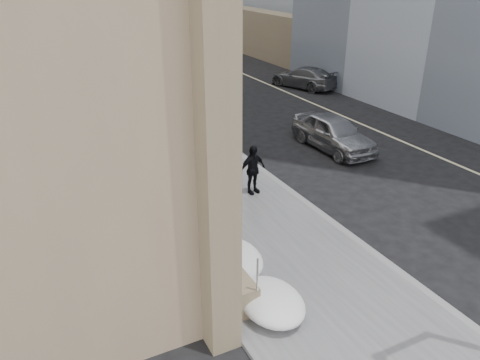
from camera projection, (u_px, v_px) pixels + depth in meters
name	position (u px, v px, depth m)	size (l,w,h in m)	color
ground	(278.00, 259.00, 13.69)	(140.00, 140.00, 0.00)	black
sidewalk	(169.00, 148.00, 21.78)	(5.00, 80.00, 0.12)	#4F4F51
curb	(220.00, 139.00, 22.84)	(0.24, 80.00, 0.12)	slate
lane_line	(349.00, 119.00, 26.05)	(0.15, 70.00, 0.01)	#BFB78C
far_podium	(421.00, 74.00, 27.23)	(2.00, 80.00, 4.00)	#7C6850
streetlight_mid	(189.00, 33.00, 24.24)	(1.71, 0.24, 8.00)	#2D2D30
streetlight_far	(107.00, 5.00, 40.48)	(1.71, 0.24, 8.00)	#2D2D30
traffic_signal	(136.00, 28.00, 30.71)	(4.10, 0.22, 6.00)	#2D2D30
snow_bank	(150.00, 158.00, 19.50)	(1.70, 18.10, 0.76)	silver
mounted_horse_left	(198.00, 217.00, 13.69)	(1.36, 2.33, 2.59)	#4E3017
mounted_horse_right	(204.00, 155.00, 17.94)	(1.60, 1.77, 2.57)	#472E14
pedestrian	(253.00, 170.00, 17.00)	(1.09, 0.45, 1.86)	black
car_silver	(333.00, 132.00, 21.49)	(1.90, 4.72, 1.61)	#9B9DA2
car_grey	(304.00, 77.00, 32.29)	(2.01, 4.94, 1.43)	#575A5E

